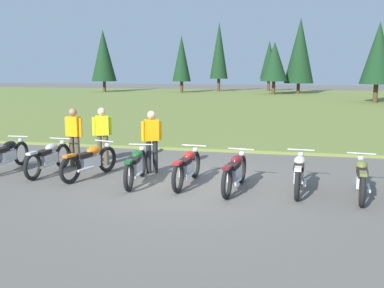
{
  "coord_description": "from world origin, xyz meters",
  "views": [
    {
      "loc": [
        2.22,
        -9.8,
        2.74
      ],
      "look_at": [
        0.0,
        0.6,
        0.9
      ],
      "focal_mm": 40.37,
      "sensor_mm": 36.0,
      "label": 1
    }
  ],
  "objects_px": {
    "motorcycle_red": "(187,167)",
    "motorcycle_black": "(7,155)",
    "rider_in_hivis_vest": "(152,138)",
    "motorcycle_orange": "(90,161)",
    "motorcycle_cream": "(299,173)",
    "motorcycle_british_green": "(136,166)",
    "motorcycle_olive": "(361,178)",
    "rider_checking_bike": "(74,134)",
    "motorcycle_silver": "(49,158)",
    "rider_near_row_end": "(102,133)",
    "motorcycle_maroon": "(235,172)"
  },
  "relations": [
    {
      "from": "motorcycle_red",
      "to": "motorcycle_black",
      "type": "bearing_deg",
      "value": 175.33
    },
    {
      "from": "rider_in_hivis_vest",
      "to": "motorcycle_orange",
      "type": "bearing_deg",
      "value": -150.76
    },
    {
      "from": "motorcycle_red",
      "to": "motorcycle_cream",
      "type": "relative_size",
      "value": 1.0
    },
    {
      "from": "motorcycle_british_green",
      "to": "motorcycle_cream",
      "type": "relative_size",
      "value": 1.0
    },
    {
      "from": "rider_in_hivis_vest",
      "to": "motorcycle_black",
      "type": "bearing_deg",
      "value": -171.9
    },
    {
      "from": "motorcycle_olive",
      "to": "rider_checking_bike",
      "type": "bearing_deg",
      "value": 168.72
    },
    {
      "from": "motorcycle_silver",
      "to": "rider_near_row_end",
      "type": "distance_m",
      "value": 1.7
    },
    {
      "from": "motorcycle_cream",
      "to": "rider_near_row_end",
      "type": "xyz_separation_m",
      "value": [
        -5.47,
        1.67,
        0.51
      ]
    },
    {
      "from": "motorcycle_silver",
      "to": "rider_in_hivis_vest",
      "type": "xyz_separation_m",
      "value": [
        2.65,
        0.66,
        0.51
      ]
    },
    {
      "from": "motorcycle_red",
      "to": "rider_checking_bike",
      "type": "bearing_deg",
      "value": 160.45
    },
    {
      "from": "motorcycle_silver",
      "to": "rider_in_hivis_vest",
      "type": "distance_m",
      "value": 2.78
    },
    {
      "from": "motorcycle_black",
      "to": "motorcycle_olive",
      "type": "height_order",
      "value": "same"
    },
    {
      "from": "motorcycle_black",
      "to": "motorcycle_cream",
      "type": "distance_m",
      "value": 7.77
    },
    {
      "from": "rider_in_hivis_vest",
      "to": "rider_near_row_end",
      "type": "bearing_deg",
      "value": 159.23
    },
    {
      "from": "motorcycle_black",
      "to": "rider_in_hivis_vest",
      "type": "relative_size",
      "value": 1.26
    },
    {
      "from": "motorcycle_british_green",
      "to": "motorcycle_maroon",
      "type": "xyz_separation_m",
      "value": [
        2.42,
        -0.12,
        0.0
      ]
    },
    {
      "from": "motorcycle_orange",
      "to": "rider_near_row_end",
      "type": "distance_m",
      "value": 1.54
    },
    {
      "from": "rider_near_row_end",
      "to": "motorcycle_black",
      "type": "bearing_deg",
      "value": -152.27
    },
    {
      "from": "motorcycle_black",
      "to": "rider_near_row_end",
      "type": "height_order",
      "value": "rider_near_row_end"
    },
    {
      "from": "motorcycle_orange",
      "to": "rider_near_row_end",
      "type": "relative_size",
      "value": 1.22
    },
    {
      "from": "rider_checking_bike",
      "to": "motorcycle_british_green",
      "type": "bearing_deg",
      "value": -30.92
    },
    {
      "from": "motorcycle_black",
      "to": "motorcycle_red",
      "type": "relative_size",
      "value": 1.0
    },
    {
      "from": "motorcycle_red",
      "to": "motorcycle_maroon",
      "type": "distance_m",
      "value": 1.2
    },
    {
      "from": "motorcycle_olive",
      "to": "rider_near_row_end",
      "type": "distance_m",
      "value": 7.03
    },
    {
      "from": "motorcycle_black",
      "to": "rider_checking_bike",
      "type": "relative_size",
      "value": 1.26
    },
    {
      "from": "motorcycle_british_green",
      "to": "motorcycle_cream",
      "type": "xyz_separation_m",
      "value": [
        3.85,
        0.07,
        0.0
      ]
    },
    {
      "from": "motorcycle_silver",
      "to": "rider_checking_bike",
      "type": "height_order",
      "value": "rider_checking_bike"
    },
    {
      "from": "motorcycle_british_green",
      "to": "motorcycle_olive",
      "type": "relative_size",
      "value": 1.0
    },
    {
      "from": "motorcycle_silver",
      "to": "rider_checking_bike",
      "type": "distance_m",
      "value": 1.1
    },
    {
      "from": "motorcycle_silver",
      "to": "motorcycle_cream",
      "type": "xyz_separation_m",
      "value": [
        6.44,
        -0.38,
        0.0
      ]
    },
    {
      "from": "motorcycle_olive",
      "to": "rider_checking_bike",
      "type": "relative_size",
      "value": 1.26
    },
    {
      "from": "rider_near_row_end",
      "to": "motorcycle_silver",
      "type": "bearing_deg",
      "value": -127.0
    },
    {
      "from": "motorcycle_red",
      "to": "motorcycle_maroon",
      "type": "bearing_deg",
      "value": -11.85
    },
    {
      "from": "motorcycle_silver",
      "to": "motorcycle_orange",
      "type": "xyz_separation_m",
      "value": [
        1.24,
        -0.14,
        0.0
      ]
    },
    {
      "from": "motorcycle_british_green",
      "to": "motorcycle_red",
      "type": "relative_size",
      "value": 1.0
    },
    {
      "from": "motorcycle_maroon",
      "to": "rider_in_hivis_vest",
      "type": "distance_m",
      "value": 2.71
    },
    {
      "from": "motorcycle_cream",
      "to": "motorcycle_british_green",
      "type": "bearing_deg",
      "value": -178.89
    },
    {
      "from": "motorcycle_british_green",
      "to": "rider_near_row_end",
      "type": "relative_size",
      "value": 1.26
    },
    {
      "from": "motorcycle_black",
      "to": "motorcycle_olive",
      "type": "relative_size",
      "value": 1.0
    },
    {
      "from": "rider_near_row_end",
      "to": "rider_checking_bike",
      "type": "height_order",
      "value": "same"
    },
    {
      "from": "motorcycle_olive",
      "to": "motorcycle_silver",
      "type": "bearing_deg",
      "value": 175.92
    },
    {
      "from": "motorcycle_cream",
      "to": "rider_checking_bike",
      "type": "bearing_deg",
      "value": 167.97
    },
    {
      "from": "motorcycle_maroon",
      "to": "rider_near_row_end",
      "type": "relative_size",
      "value": 1.25
    },
    {
      "from": "motorcycle_maroon",
      "to": "motorcycle_cream",
      "type": "bearing_deg",
      "value": 7.89
    },
    {
      "from": "motorcycle_british_green",
      "to": "motorcycle_maroon",
      "type": "distance_m",
      "value": 2.43
    },
    {
      "from": "motorcycle_cream",
      "to": "motorcycle_maroon",
      "type": "bearing_deg",
      "value": -172.11
    },
    {
      "from": "motorcycle_silver",
      "to": "motorcycle_orange",
      "type": "bearing_deg",
      "value": -6.24
    },
    {
      "from": "motorcycle_maroon",
      "to": "rider_in_hivis_vest",
      "type": "bearing_deg",
      "value": 152.45
    },
    {
      "from": "motorcycle_black",
      "to": "motorcycle_silver",
      "type": "bearing_deg",
      "value": -3.96
    },
    {
      "from": "motorcycle_black",
      "to": "motorcycle_cream",
      "type": "bearing_deg",
      "value": -3.46
    }
  ]
}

